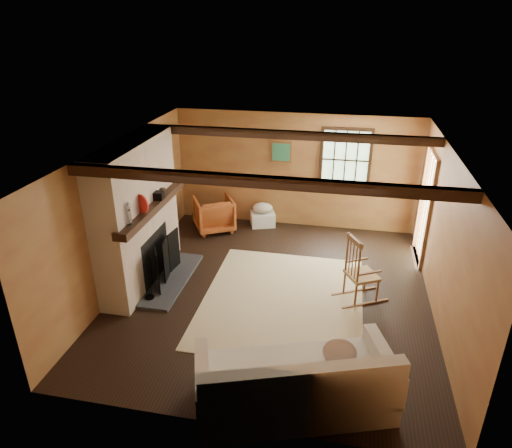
% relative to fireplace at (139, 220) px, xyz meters
% --- Properties ---
extents(ground, '(5.50, 5.50, 0.00)m').
position_rel_fireplace_xyz_m(ground, '(2.23, 0.00, -1.10)').
color(ground, black).
rests_on(ground, ground).
extents(room_envelope, '(5.02, 5.52, 2.44)m').
position_rel_fireplace_xyz_m(room_envelope, '(2.45, 0.26, 0.53)').
color(room_envelope, '#A3733A').
rests_on(room_envelope, ground).
extents(fireplace, '(1.02, 2.30, 2.40)m').
position_rel_fireplace_xyz_m(fireplace, '(0.00, 0.00, 0.00)').
color(fireplace, '#A66340').
rests_on(fireplace, ground).
extents(rug, '(2.50, 3.00, 0.01)m').
position_rel_fireplace_xyz_m(rug, '(2.43, -0.20, -1.10)').
color(rug, '#C7B884').
rests_on(rug, ground).
extents(rocking_chair, '(0.91, 0.75, 1.11)m').
position_rel_fireplace_xyz_m(rocking_chair, '(3.59, 0.08, -0.63)').
color(rocking_chair, tan).
rests_on(rocking_chair, ground).
extents(sofa, '(2.43, 1.65, 0.90)m').
position_rel_fireplace_xyz_m(sofa, '(2.89, -2.35, -0.78)').
color(sofa, silver).
rests_on(sofa, ground).
extents(firewood_pile, '(0.65, 0.12, 0.24)m').
position_rel_fireplace_xyz_m(firewood_pile, '(0.36, 2.44, -0.98)').
color(firewood_pile, '#503522').
rests_on(firewood_pile, ground).
extents(laundry_basket, '(0.60, 0.52, 0.30)m').
position_rel_fireplace_xyz_m(laundry_basket, '(1.58, 2.54, -0.95)').
color(laundry_basket, white).
rests_on(laundry_basket, ground).
extents(basket_pillow, '(0.51, 0.45, 0.21)m').
position_rel_fireplace_xyz_m(basket_pillow, '(1.58, 2.54, -0.70)').
color(basket_pillow, silver).
rests_on(basket_pillow, laundry_basket).
extents(armchair, '(1.04, 1.05, 0.71)m').
position_rel_fireplace_xyz_m(armchair, '(0.62, 2.13, -0.75)').
color(armchair, '#BF6026').
rests_on(armchair, ground).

